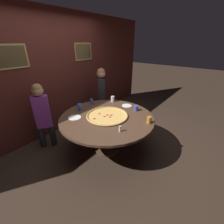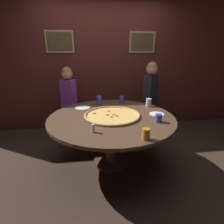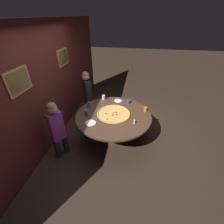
{
  "view_description": "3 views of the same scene",
  "coord_description": "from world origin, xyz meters",
  "px_view_note": "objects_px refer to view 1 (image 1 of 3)",
  "views": [
    {
      "loc": [
        -1.85,
        -1.59,
        2.0
      ],
      "look_at": [
        0.11,
        -0.03,
        0.8
      ],
      "focal_mm": 24.0,
      "sensor_mm": 36.0,
      "label": 1
    },
    {
      "loc": [
        -0.28,
        -2.21,
        1.57
      ],
      "look_at": [
        -0.0,
        -0.07,
        0.82
      ],
      "focal_mm": 28.0,
      "sensor_mm": 36.0,
      "label": 2
    },
    {
      "loc": [
        -2.77,
        -0.45,
        2.65
      ],
      "look_at": [
        0.02,
        0.04,
        0.79
      ],
      "focal_mm": 24.0,
      "sensor_mm": 36.0,
      "label": 3
    }
  ],
  "objects_px": {
    "drink_cup_far_right": "(80,107)",
    "white_plate_near_front": "(75,118)",
    "drink_cup_by_shaker": "(136,108)",
    "giant_pizza": "(107,116)",
    "dining_table": "(107,122)",
    "white_plate_beside_cup": "(127,106)",
    "drink_cup_front_edge": "(92,101)",
    "diner_side_right": "(102,93)",
    "drink_cup_beside_pizza": "(113,99)",
    "drink_cup_far_left": "(149,120)",
    "diner_centre_back": "(42,113)",
    "condiment_shaker": "(120,129)"
  },
  "relations": [
    {
      "from": "white_plate_beside_cup",
      "to": "diner_side_right",
      "type": "height_order",
      "value": "diner_side_right"
    },
    {
      "from": "drink_cup_far_right",
      "to": "white_plate_near_front",
      "type": "height_order",
      "value": "drink_cup_far_right"
    },
    {
      "from": "drink_cup_front_edge",
      "to": "diner_centre_back",
      "type": "xyz_separation_m",
      "value": [
        -0.93,
        0.38,
        -0.05
      ]
    },
    {
      "from": "giant_pizza",
      "to": "drink_cup_far_left",
      "type": "xyz_separation_m",
      "value": [
        0.25,
        -0.71,
        0.04
      ]
    },
    {
      "from": "dining_table",
      "to": "diner_side_right",
      "type": "distance_m",
      "value": 1.25
    },
    {
      "from": "giant_pizza",
      "to": "diner_side_right",
      "type": "bearing_deg",
      "value": 46.67
    },
    {
      "from": "dining_table",
      "to": "condiment_shaker",
      "type": "xyz_separation_m",
      "value": [
        -0.26,
        -0.48,
        0.17
      ]
    },
    {
      "from": "white_plate_near_front",
      "to": "drink_cup_far_right",
      "type": "bearing_deg",
      "value": 32.49
    },
    {
      "from": "drink_cup_by_shaker",
      "to": "giant_pizza",
      "type": "bearing_deg",
      "value": 152.4
    },
    {
      "from": "drink_cup_front_edge",
      "to": "condiment_shaker",
      "type": "bearing_deg",
      "value": -114.62
    },
    {
      "from": "white_plate_near_front",
      "to": "diner_side_right",
      "type": "bearing_deg",
      "value": 20.82
    },
    {
      "from": "drink_cup_by_shaker",
      "to": "diner_centre_back",
      "type": "relative_size",
      "value": 0.08
    },
    {
      "from": "drink_cup_front_edge",
      "to": "condiment_shaker",
      "type": "height_order",
      "value": "drink_cup_front_edge"
    },
    {
      "from": "giant_pizza",
      "to": "drink_cup_by_shaker",
      "type": "height_order",
      "value": "drink_cup_by_shaker"
    },
    {
      "from": "drink_cup_by_shaker",
      "to": "diner_side_right",
      "type": "bearing_deg",
      "value": 75.73
    },
    {
      "from": "drink_cup_by_shaker",
      "to": "drink_cup_front_edge",
      "type": "relative_size",
      "value": 0.93
    },
    {
      "from": "drink_cup_far_left",
      "to": "white_plate_near_front",
      "type": "height_order",
      "value": "drink_cup_far_left"
    },
    {
      "from": "drink_cup_beside_pizza",
      "to": "drink_cup_by_shaker",
      "type": "distance_m",
      "value": 0.67
    },
    {
      "from": "drink_cup_far_right",
      "to": "condiment_shaker",
      "type": "height_order",
      "value": "drink_cup_far_right"
    },
    {
      "from": "diner_centre_back",
      "to": "drink_cup_beside_pizza",
      "type": "bearing_deg",
      "value": -173.85
    },
    {
      "from": "white_plate_beside_cup",
      "to": "drink_cup_far_left",
      "type": "bearing_deg",
      "value": -119.03
    },
    {
      "from": "giant_pizza",
      "to": "drink_cup_far_right",
      "type": "height_order",
      "value": "drink_cup_far_right"
    },
    {
      "from": "drink_cup_far_right",
      "to": "white_plate_near_front",
      "type": "bearing_deg",
      "value": -147.51
    },
    {
      "from": "white_plate_beside_cup",
      "to": "diner_side_right",
      "type": "xyz_separation_m",
      "value": [
        0.21,
        0.91,
        0.05
      ]
    },
    {
      "from": "drink_cup_front_edge",
      "to": "drink_cup_far_right",
      "type": "bearing_deg",
      "value": -170.29
    },
    {
      "from": "drink_cup_far_left",
      "to": "drink_cup_by_shaker",
      "type": "distance_m",
      "value": 0.52
    },
    {
      "from": "drink_cup_by_shaker",
      "to": "white_plate_beside_cup",
      "type": "height_order",
      "value": "drink_cup_by_shaker"
    },
    {
      "from": "drink_cup_beside_pizza",
      "to": "drink_cup_far_right",
      "type": "bearing_deg",
      "value": 164.32
    },
    {
      "from": "giant_pizza",
      "to": "drink_cup_by_shaker",
      "type": "relative_size",
      "value": 7.54
    },
    {
      "from": "drink_cup_beside_pizza",
      "to": "drink_cup_far_left",
      "type": "xyz_separation_m",
      "value": [
        -0.39,
        -1.08,
        -0.0
      ]
    },
    {
      "from": "giant_pizza",
      "to": "dining_table",
      "type": "bearing_deg",
      "value": -176.42
    },
    {
      "from": "drink_cup_far_right",
      "to": "diner_side_right",
      "type": "distance_m",
      "value": 1.03
    },
    {
      "from": "giant_pizza",
      "to": "drink_cup_by_shaker",
      "type": "bearing_deg",
      "value": -27.6
    },
    {
      "from": "dining_table",
      "to": "condiment_shaker",
      "type": "relative_size",
      "value": 17.59
    },
    {
      "from": "drink_cup_far_right",
      "to": "white_plate_near_front",
      "type": "xyz_separation_m",
      "value": [
        -0.27,
        -0.17,
        -0.07
      ]
    },
    {
      "from": "dining_table",
      "to": "giant_pizza",
      "type": "bearing_deg",
      "value": 3.58
    },
    {
      "from": "drink_cup_beside_pizza",
      "to": "drink_cup_far_left",
      "type": "distance_m",
      "value": 1.15
    },
    {
      "from": "giant_pizza",
      "to": "drink_cup_far_left",
      "type": "distance_m",
      "value": 0.75
    },
    {
      "from": "drink_cup_far_left",
      "to": "white_plate_near_front",
      "type": "bearing_deg",
      "value": 120.11
    },
    {
      "from": "white_plate_beside_cup",
      "to": "drink_cup_front_edge",
      "type": "bearing_deg",
      "value": 119.38
    },
    {
      "from": "drink_cup_beside_pizza",
      "to": "white_plate_beside_cup",
      "type": "xyz_separation_m",
      "value": [
        -0.01,
        -0.39,
        -0.06
      ]
    },
    {
      "from": "drink_cup_far_left",
      "to": "drink_cup_by_shaker",
      "type": "xyz_separation_m",
      "value": [
        0.3,
        0.43,
        -0.01
      ]
    },
    {
      "from": "drink_cup_by_shaker",
      "to": "condiment_shaker",
      "type": "height_order",
      "value": "drink_cup_by_shaker"
    },
    {
      "from": "drink_cup_far_right",
      "to": "white_plate_beside_cup",
      "type": "relative_size",
      "value": 0.68
    },
    {
      "from": "drink_cup_far_left",
      "to": "diner_centre_back",
      "type": "relative_size",
      "value": 0.09
    },
    {
      "from": "drink_cup_far_left",
      "to": "drink_cup_front_edge",
      "type": "distance_m",
      "value": 1.37
    },
    {
      "from": "giant_pizza",
      "to": "drink_cup_far_left",
      "type": "height_order",
      "value": "drink_cup_far_left"
    },
    {
      "from": "dining_table",
      "to": "drink_cup_beside_pizza",
      "type": "height_order",
      "value": "drink_cup_beside_pizza"
    },
    {
      "from": "white_plate_beside_cup",
      "to": "condiment_shaker",
      "type": "distance_m",
      "value": 1.02
    },
    {
      "from": "diner_centre_back",
      "to": "diner_side_right",
      "type": "relative_size",
      "value": 0.94
    }
  ]
}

